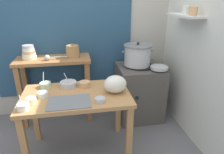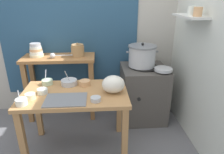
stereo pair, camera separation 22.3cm
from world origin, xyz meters
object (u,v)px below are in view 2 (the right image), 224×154
at_px(serving_tray, 66,100).
at_px(wide_pan, 163,69).
at_px(prep_table, 75,102).
at_px(prep_bowl_3, 30,96).
at_px(plastic_bag, 113,84).
at_px(prep_bowl_2, 85,83).
at_px(back_shelf_table, 60,72).
at_px(prep_bowl_7, 96,99).
at_px(clay_pot, 78,50).
at_px(prep_bowl_1, 69,82).
at_px(stove_block, 143,93).
at_px(bowl_stack_enamel, 36,51).
at_px(prep_bowl_6, 113,81).
at_px(steamer_pot, 142,56).
at_px(ladle, 53,56).
at_px(prep_bowl_0, 42,91).
at_px(prep_bowl_4, 47,82).
at_px(prep_bowl_5, 21,102).

distance_m(serving_tray, wide_pan, 1.28).
height_order(prep_table, prep_bowl_3, prep_bowl_3).
height_order(plastic_bag, prep_bowl_2, plastic_bag).
xyz_separation_m(back_shelf_table, serving_tray, (0.21, -0.90, 0.05)).
distance_m(prep_table, prep_bowl_7, 0.33).
relative_size(clay_pot, prep_bowl_1, 1.03).
bearing_deg(serving_tray, stove_block, 39.45).
bearing_deg(bowl_stack_enamel, stove_block, -6.27).
relative_size(prep_bowl_1, prep_bowl_6, 1.47).
height_order(steamer_pot, wide_pan, steamer_pot).
distance_m(back_shelf_table, prep_bowl_7, 1.07).
relative_size(serving_tray, prep_bowl_6, 3.26).
distance_m(ladle, prep_bowl_0, 0.69).
bearing_deg(prep_bowl_2, serving_tray, -116.27).
xyz_separation_m(prep_bowl_4, prep_bowl_5, (-0.13, -0.46, 0.00)).
xyz_separation_m(prep_bowl_1, prep_bowl_4, (-0.25, 0.03, -0.00)).
bearing_deg(prep_bowl_5, wide_pan, 23.01).
relative_size(prep_table, stove_block, 1.41).
height_order(wide_pan, prep_bowl_0, wide_pan).
bearing_deg(steamer_pot, prep_bowl_1, -155.05).
xyz_separation_m(prep_table, plastic_bag, (0.40, -0.03, 0.20)).
bearing_deg(ladle, prep_table, -63.74).
xyz_separation_m(bowl_stack_enamel, prep_bowl_0, (0.24, -0.77, -0.23)).
bearing_deg(prep_bowl_0, steamer_pot, 28.50).
bearing_deg(prep_bowl_7, stove_block, 51.23).
xyz_separation_m(prep_table, ladle, (-0.33, 0.66, 0.33)).
relative_size(ladle, plastic_bag, 1.24).
height_order(ladle, prep_bowl_6, ladle).
distance_m(wide_pan, prep_bowl_3, 1.58).
relative_size(stove_block, prep_bowl_3, 7.80).
distance_m(serving_tray, prep_bowl_2, 0.37).
distance_m(plastic_bag, prep_bowl_2, 0.37).
bearing_deg(steamer_pot, ladle, 178.20).
bearing_deg(prep_bowl_5, prep_bowl_7, 2.10).
xyz_separation_m(prep_table, prep_bowl_3, (-0.42, -0.12, 0.14)).
distance_m(bowl_stack_enamel, serving_tray, 1.09).
xyz_separation_m(stove_block, prep_bowl_6, (-0.46, -0.42, 0.37)).
relative_size(plastic_bag, prep_bowl_2, 1.93).
distance_m(steamer_pot, prep_bowl_5, 1.56).
height_order(clay_pot, prep_bowl_4, clay_pot).
distance_m(stove_block, prep_bowl_3, 1.52).
bearing_deg(ladle, steamer_pot, -1.80).
height_order(back_shelf_table, prep_bowl_3, back_shelf_table).
bearing_deg(bowl_stack_enamel, prep_bowl_4, -65.86).
distance_m(back_shelf_table, prep_bowl_6, 0.88).
relative_size(bowl_stack_enamel, prep_bowl_6, 1.48).
bearing_deg(prep_bowl_2, steamer_pot, 32.02).
relative_size(steamer_pot, bowl_stack_enamel, 2.33).
relative_size(prep_bowl_1, prep_bowl_5, 1.27).
distance_m(ladle, plastic_bag, 1.01).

